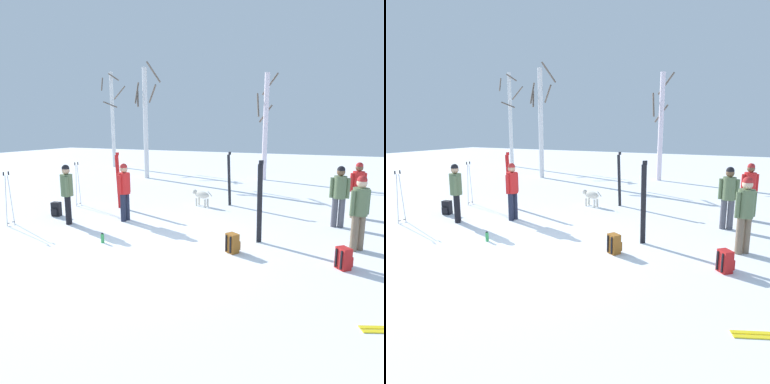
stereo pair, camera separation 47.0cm
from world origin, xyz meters
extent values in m
plane|color=white|center=(0.00, 0.00, 0.00)|extent=(60.00, 60.00, 0.00)
cylinder|color=#72604C|center=(4.59, 4.93, 0.41)|extent=(0.16, 0.16, 0.82)
cylinder|color=#72604C|center=(4.43, 4.84, 0.41)|extent=(0.16, 0.16, 0.82)
cylinder|color=red|center=(4.51, 4.88, 1.13)|extent=(0.34, 0.34, 0.62)
sphere|color=brown|center=(4.51, 4.88, 1.55)|extent=(0.22, 0.22, 0.22)
sphere|color=#B22626|center=(4.51, 4.88, 1.61)|extent=(0.21, 0.21, 0.21)
cylinder|color=red|center=(4.69, 4.99, 1.11)|extent=(0.10, 0.10, 0.56)
cylinder|color=red|center=(4.33, 4.78, 1.11)|extent=(0.10, 0.10, 0.56)
cylinder|color=#72604C|center=(4.53, 1.79, 0.41)|extent=(0.16, 0.16, 0.82)
cylinder|color=#72604C|center=(4.40, 1.67, 0.41)|extent=(0.16, 0.16, 0.82)
cylinder|color=#566B47|center=(4.46, 1.73, 1.13)|extent=(0.34, 0.34, 0.62)
sphere|color=beige|center=(4.46, 1.73, 1.55)|extent=(0.22, 0.22, 0.22)
sphere|color=#B22626|center=(4.46, 1.73, 1.61)|extent=(0.21, 0.21, 0.21)
cylinder|color=#566B47|center=(4.62, 1.87, 1.11)|extent=(0.10, 0.10, 0.56)
cylinder|color=#566B47|center=(4.31, 1.59, 1.11)|extent=(0.10, 0.10, 0.56)
cylinder|color=black|center=(-3.17, 0.90, 0.41)|extent=(0.16, 0.16, 0.82)
cylinder|color=black|center=(-3.05, 0.76, 0.41)|extent=(0.16, 0.16, 0.82)
cylinder|color=#566B47|center=(-3.11, 0.83, 1.13)|extent=(0.34, 0.34, 0.62)
sphere|color=tan|center=(-3.11, 0.83, 1.55)|extent=(0.22, 0.22, 0.22)
sphere|color=black|center=(-3.11, 0.83, 1.61)|extent=(0.21, 0.21, 0.21)
cylinder|color=#566B47|center=(-3.25, 0.99, 1.11)|extent=(0.10, 0.10, 0.56)
cylinder|color=#566B47|center=(-2.97, 0.67, 1.11)|extent=(0.10, 0.10, 0.56)
cylinder|color=#4C4C56|center=(3.93, 3.56, 0.41)|extent=(0.16, 0.16, 0.82)
cylinder|color=#4C4C56|center=(4.11, 3.59, 0.41)|extent=(0.16, 0.16, 0.82)
cylinder|color=#566B47|center=(4.02, 3.58, 1.13)|extent=(0.34, 0.34, 0.62)
sphere|color=brown|center=(4.02, 3.58, 1.55)|extent=(0.22, 0.22, 0.22)
sphere|color=black|center=(4.02, 3.58, 1.61)|extent=(0.21, 0.21, 0.21)
cylinder|color=#566B47|center=(3.81, 3.55, 1.11)|extent=(0.10, 0.10, 0.56)
cylinder|color=#566B47|center=(4.23, 3.60, 1.11)|extent=(0.10, 0.10, 0.56)
cylinder|color=#1E2338|center=(-1.79, 1.85, 0.41)|extent=(0.16, 0.16, 0.82)
cylinder|color=#1E2338|center=(-1.80, 1.67, 0.41)|extent=(0.16, 0.16, 0.82)
cylinder|color=red|center=(-1.80, 1.76, 1.13)|extent=(0.34, 0.34, 0.62)
sphere|color=tan|center=(-1.80, 1.76, 1.55)|extent=(0.22, 0.22, 0.22)
sphere|color=#B22626|center=(-1.80, 1.76, 1.61)|extent=(0.21, 0.21, 0.21)
cylinder|color=red|center=(-1.78, 1.97, 1.11)|extent=(0.10, 0.10, 0.56)
cylinder|color=red|center=(-1.81, 1.55, 1.11)|extent=(0.10, 0.10, 0.56)
ellipsoid|color=beige|center=(-0.41, 4.43, 0.41)|extent=(0.64, 0.39, 0.26)
sphere|color=beige|center=(-0.73, 4.53, 0.48)|extent=(0.18, 0.18, 0.18)
ellipsoid|color=beige|center=(-0.79, 4.55, 0.46)|extent=(0.11, 0.09, 0.06)
cylinder|color=beige|center=(-0.07, 4.33, 0.49)|extent=(0.19, 0.09, 0.17)
cylinder|color=beige|center=(-0.62, 4.41, 0.14)|extent=(0.07, 0.07, 0.28)
cylinder|color=beige|center=(-0.57, 4.56, 0.14)|extent=(0.07, 0.07, 0.28)
cylinder|color=beige|center=(-0.24, 4.30, 0.14)|extent=(0.07, 0.07, 0.28)
cylinder|color=beige|center=(-0.20, 4.45, 0.14)|extent=(0.07, 0.07, 0.28)
cube|color=black|center=(2.28, 1.36, 0.95)|extent=(0.09, 0.08, 1.91)
cube|color=black|center=(2.28, 1.36, 1.95)|extent=(0.05, 0.05, 0.10)
cube|color=black|center=(2.32, 1.40, 0.95)|extent=(0.09, 0.08, 1.91)
cube|color=black|center=(2.32, 1.40, 1.95)|extent=(0.05, 0.05, 0.10)
cube|color=red|center=(-2.92, 3.08, 0.91)|extent=(0.08, 0.13, 1.83)
cube|color=red|center=(-2.92, 3.08, 1.86)|extent=(0.04, 0.06, 0.10)
cube|color=red|center=(-2.95, 3.03, 0.91)|extent=(0.08, 0.13, 1.83)
cube|color=red|center=(-2.95, 3.03, 1.86)|extent=(0.04, 0.06, 0.10)
cube|color=black|center=(0.40, 4.91, 0.91)|extent=(0.09, 0.18, 1.82)
cube|color=black|center=(0.40, 4.91, 1.86)|extent=(0.04, 0.06, 0.10)
cube|color=black|center=(0.43, 4.96, 0.91)|extent=(0.09, 0.18, 1.82)
cube|color=black|center=(0.43, 4.96, 1.86)|extent=(0.04, 0.06, 0.10)
cylinder|color=#B2B2BC|center=(-4.47, 2.84, 0.72)|extent=(0.02, 0.11, 1.45)
cylinder|color=black|center=(-4.47, 2.84, 1.50)|extent=(0.04, 0.04, 0.10)
cylinder|color=black|center=(-4.47, 2.84, 0.07)|extent=(0.07, 0.07, 0.01)
cylinder|color=#B2B2BC|center=(-4.47, 2.69, 0.72)|extent=(0.02, 0.11, 1.45)
cylinder|color=black|center=(-4.47, 2.69, 1.50)|extent=(0.04, 0.04, 0.10)
cylinder|color=black|center=(-4.47, 2.69, 0.07)|extent=(0.07, 0.07, 0.01)
cylinder|color=#B2B2BC|center=(-4.52, 0.12, 0.72)|extent=(0.02, 0.11, 1.43)
cylinder|color=black|center=(-4.52, 0.12, 1.48)|extent=(0.04, 0.04, 0.10)
cylinder|color=black|center=(-4.52, 0.12, 0.07)|extent=(0.07, 0.07, 0.01)
cylinder|color=#B2B2BC|center=(-4.52, -0.04, 0.72)|extent=(0.02, 0.11, 1.43)
cylinder|color=black|center=(-4.52, -0.04, 1.48)|extent=(0.04, 0.04, 0.10)
cylinder|color=black|center=(-4.52, -0.04, 0.07)|extent=(0.07, 0.07, 0.01)
cube|color=black|center=(-4.10, 1.36, 0.22)|extent=(0.30, 0.25, 0.44)
cube|color=black|center=(-4.07, 1.23, 0.15)|extent=(0.20, 0.10, 0.20)
cube|color=black|center=(-4.20, 1.45, 0.22)|extent=(0.04, 0.03, 0.37)
cube|color=black|center=(-4.06, 1.49, 0.22)|extent=(0.04, 0.03, 0.37)
cube|color=#99591E|center=(1.93, 0.46, 0.22)|extent=(0.33, 0.31, 0.44)
cube|color=#99591E|center=(2.00, 0.57, 0.15)|extent=(0.20, 0.16, 0.20)
cube|color=black|center=(1.93, 0.32, 0.22)|extent=(0.04, 0.04, 0.37)
cube|color=black|center=(1.81, 0.40, 0.22)|extent=(0.04, 0.04, 0.37)
cube|color=red|center=(4.20, 0.46, 0.22)|extent=(0.32, 0.33, 0.44)
cube|color=red|center=(4.29, 0.55, 0.15)|extent=(0.17, 0.19, 0.20)
cube|color=black|center=(4.16, 0.33, 0.22)|extent=(0.04, 0.04, 0.37)
cube|color=black|center=(4.06, 0.44, 0.22)|extent=(0.04, 0.04, 0.37)
cylinder|color=green|center=(-1.14, -0.16, 0.11)|extent=(0.08, 0.08, 0.22)
cylinder|color=black|center=(-1.14, -0.16, 0.23)|extent=(0.05, 0.05, 0.02)
cylinder|color=silver|center=(-10.72, 13.46, 3.20)|extent=(0.25, 0.25, 6.39)
cylinder|color=brown|center=(-10.51, 14.06, 5.07)|extent=(1.27, 0.52, 0.85)
cylinder|color=brown|center=(-10.56, 13.03, 4.23)|extent=(0.92, 0.40, 0.44)
cylinder|color=brown|center=(-11.23, 13.12, 5.60)|extent=(0.78, 1.11, 0.99)
cylinder|color=brown|center=(-10.39, 13.29, 6.03)|extent=(0.43, 0.73, 0.45)
cylinder|color=silver|center=(-5.79, 9.64, 2.90)|extent=(0.25, 0.25, 5.80)
cylinder|color=brown|center=(-5.21, 9.59, 5.52)|extent=(0.18, 1.21, 0.91)
cylinder|color=brown|center=(-6.19, 9.49, 4.53)|extent=(0.40, 0.90, 1.16)
cylinder|color=brown|center=(-6.11, 9.44, 4.22)|extent=(0.51, 0.74, 0.89)
cylinder|color=brown|center=(-5.53, 9.99, 4.49)|extent=(0.79, 0.62, 0.89)
cylinder|color=silver|center=(0.23, 11.55, 2.73)|extent=(0.25, 0.25, 5.45)
cylinder|color=brown|center=(0.15, 11.85, 3.44)|extent=(0.69, 0.26, 0.92)
cylinder|color=brown|center=(0.31, 11.94, 4.93)|extent=(0.88, 0.26, 1.08)
cylinder|color=brown|center=(-0.16, 11.41, 3.87)|extent=(0.38, 0.88, 1.23)
camera|label=1|loc=(4.06, -6.62, 2.76)|focal=32.40mm
camera|label=2|loc=(4.48, -6.42, 2.76)|focal=32.40mm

